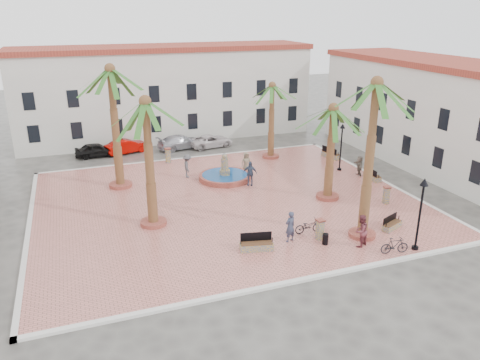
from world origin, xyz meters
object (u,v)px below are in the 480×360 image
at_px(palm_ne, 272,94).
at_px(bollard_se, 320,229).
at_px(cyclist_b, 361,231).
at_px(pedestrian_fountain_a, 246,162).
at_px(car_white, 211,141).
at_px(palm_nw, 111,83).
at_px(bollard_n, 168,155).
at_px(bench_s, 257,245).
at_px(pedestrian_fountain_b, 250,173).
at_px(bench_ne, 331,155).
at_px(cyclist_a, 290,227).
at_px(palm_sw, 146,117).
at_px(bench_se, 392,225).
at_px(litter_bin, 325,239).
at_px(car_silver, 181,142).
at_px(car_black, 97,150).
at_px(bench_e, 373,176).
at_px(bicycle_b, 395,246).
at_px(bollard_e, 386,195).
at_px(lamppost_s, 422,202).
at_px(bicycle_a, 308,226).
at_px(pedestrian_east, 359,166).
at_px(palm_s, 375,100).
at_px(car_red, 127,146).
at_px(pedestrian_north, 187,166).
at_px(lamppost_e, 342,139).
at_px(fountain, 225,176).

bearing_deg(palm_ne, bollard_se, -103.43).
distance_m(palm_ne, cyclist_b, 18.24).
xyz_separation_m(pedestrian_fountain_a, car_white, (-0.36, 8.88, -0.42)).
distance_m(palm_nw, bollard_n, 9.74).
relative_size(bench_s, pedestrian_fountain_b, 1.03).
height_order(bench_ne, cyclist_a, cyclist_a).
xyz_separation_m(palm_sw, bench_se, (13.79, -5.66, -6.69)).
bearing_deg(litter_bin, car_silver, 97.82).
height_order(palm_ne, litter_bin, palm_ne).
relative_size(bench_ne, car_black, 0.52).
xyz_separation_m(palm_sw, litter_bin, (8.86, -6.07, -6.59)).
height_order(bollard_se, litter_bin, bollard_se).
height_order(bench_e, bicycle_b, bicycle_b).
bearing_deg(bollard_e, lamppost_s, -112.44).
xyz_separation_m(palm_ne, bollard_se, (-3.81, -15.95, -5.11)).
bearing_deg(bollard_se, pedestrian_fountain_a, 89.16).
distance_m(palm_ne, bench_se, 17.16).
bearing_deg(bench_ne, bicycle_a, 131.68).
bearing_deg(car_black, bench_e, -126.12).
height_order(bollard_se, bicycle_b, bollard_se).
height_order(bench_se, cyclist_b, cyclist_b).
relative_size(cyclist_b, bicycle_b, 1.20).
bearing_deg(cyclist_b, bench_ne, -138.06).
bearing_deg(pedestrian_east, pedestrian_fountain_a, -99.95).
distance_m(bollard_e, cyclist_a, 9.29).
relative_size(palm_s, bench_ne, 4.67).
relative_size(palm_sw, bollard_se, 6.38).
relative_size(lamppost_s, pedestrian_east, 2.59).
relative_size(pedestrian_fountain_b, car_white, 0.44).
distance_m(litter_bin, car_red, 24.47).
height_order(palm_sw, bench_se, palm_sw).
bearing_deg(pedestrian_fountain_a, bench_ne, 7.94).
distance_m(bench_ne, car_white, 11.91).
xyz_separation_m(palm_s, bicycle_b, (0.44, -2.46, -7.71)).
relative_size(lamppost_s, bicycle_a, 2.48).
xyz_separation_m(bench_e, car_silver, (-12.22, 14.37, 0.27)).
relative_size(palm_s, pedestrian_north, 4.97).
height_order(bollard_se, car_white, bollard_se).
relative_size(bench_ne, bicycle_b, 1.27).
distance_m(palm_s, lamppost_e, 13.40).
distance_m(palm_sw, bollard_se, 12.12).
bearing_deg(fountain, bicycle_a, -80.73).
distance_m(bench_ne, bollard_e, 10.85).
distance_m(palm_ne, lamppost_s, 19.10).
xyz_separation_m(bollard_se, bicycle_b, (3.07, -2.92, -0.18)).
distance_m(bollard_e, car_black, 26.18).
relative_size(lamppost_s, cyclist_b, 2.22).
height_order(bench_e, litter_bin, bench_e).
bearing_deg(car_white, lamppost_e, -152.93).
xyz_separation_m(litter_bin, bicycle_b, (3.06, -2.26, 0.15)).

